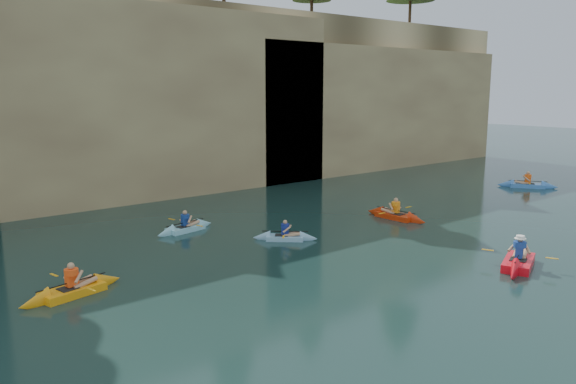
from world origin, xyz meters
TOP-DOWN VIEW (x-y plane):
  - ground at (0.00, 0.00)m, footprint 160.00×160.00m
  - cliff at (0.00, 30.00)m, footprint 70.00×16.00m
  - cliff_slab_center at (2.00, 22.60)m, footprint 24.00×2.40m
  - cliff_slab_east at (22.00, 22.60)m, footprint 26.00×2.40m
  - sea_cave_center at (-4.00, 21.95)m, footprint 3.50×1.00m
  - sea_cave_east at (10.00, 21.95)m, footprint 5.00×1.00m
  - main_kayaker at (6.00, 2.19)m, footprint 3.90×2.43m
  - kayaker_orange at (-7.52, 9.53)m, footprint 3.54×2.53m
  - kayaker_ltblue_near at (1.71, 10.37)m, footprint 2.48×2.38m
  - kayaker_red_far at (8.48, 10.02)m, footprint 2.55×3.57m
  - kayaker_ltblue_mid at (-0.85, 14.41)m, footprint 3.22×2.33m
  - kayaker_blue_east at (22.00, 10.38)m, footprint 2.73×3.51m

SIDE VIEW (x-z plane):
  - ground at x=0.00m, z-range 0.00..0.00m
  - kayaker_ltblue_near at x=1.71m, z-range -0.41..0.68m
  - kayaker_ltblue_mid at x=-0.85m, z-range -0.45..0.74m
  - kayaker_red_far at x=8.48m, z-range -0.49..0.81m
  - kayaker_blue_east at x=22.00m, z-range -0.50..0.82m
  - kayaker_orange at x=-7.52m, z-range -0.50..0.82m
  - main_kayaker at x=6.00m, z-range -0.53..0.91m
  - sea_cave_center at x=-4.00m, z-range 0.00..3.20m
  - sea_cave_east at x=10.00m, z-range 0.00..4.50m
  - cliff_slab_east at x=22.00m, z-range 0.00..9.84m
  - cliff_slab_center at x=2.00m, z-range 0.00..11.40m
  - cliff at x=0.00m, z-range 0.00..12.00m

